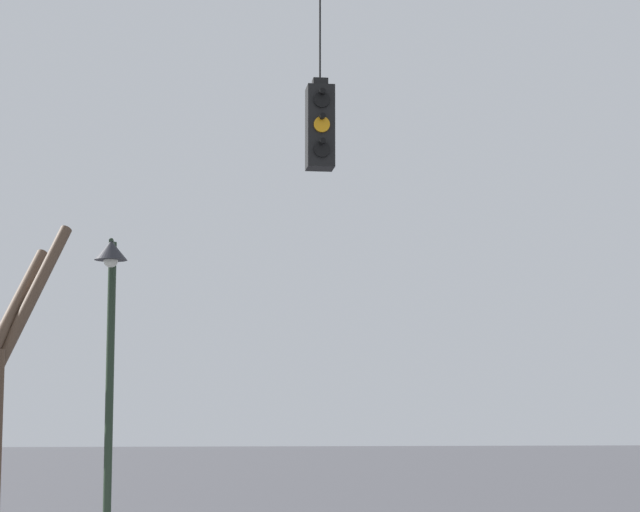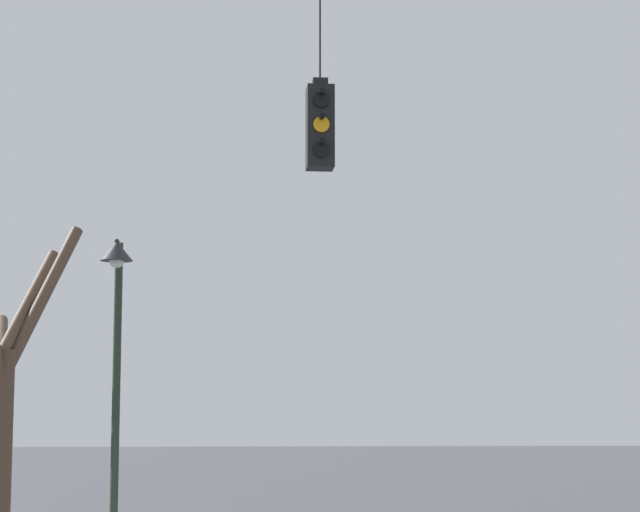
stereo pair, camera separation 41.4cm
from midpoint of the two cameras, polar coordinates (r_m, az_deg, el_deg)
traffic_light_near_right_pole at (r=15.70m, az=-0.76°, el=5.99°), size 0.34×0.46×2.95m
street_lamp at (r=18.42m, az=-10.21°, el=-3.40°), size 0.48×0.82×5.10m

